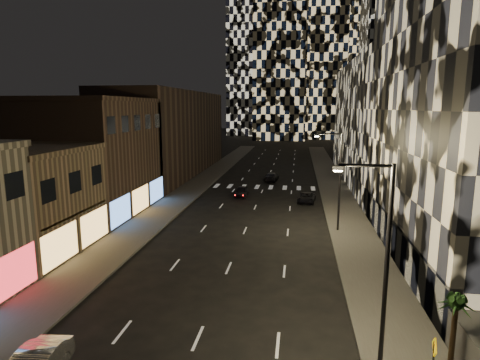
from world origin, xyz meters
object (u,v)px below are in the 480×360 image
(car_dark_midlane, at_px, (241,192))
(car_dark_rightlane, at_px, (307,198))
(streetlight_near, at_px, (382,252))
(car_dark_oncoming, at_px, (272,177))
(palm_tree, at_px, (456,308))
(streetlight_far, at_px, (337,175))
(ped_sign, at_px, (434,357))

(car_dark_midlane, height_order, car_dark_rightlane, car_dark_midlane)
(streetlight_near, distance_m, car_dark_oncoming, 46.08)
(car_dark_oncoming, height_order, palm_tree, palm_tree)
(streetlight_far, height_order, car_dark_rightlane, streetlight_far)
(car_dark_oncoming, xyz_separation_m, car_dark_rightlane, (5.14, -14.02, -0.07))
(streetlight_near, xyz_separation_m, ped_sign, (1.83, -1.75, -3.55))
(car_dark_rightlane, distance_m, palm_tree, 31.83)
(car_dark_rightlane, bearing_deg, palm_tree, -73.40)
(streetlight_far, xyz_separation_m, palm_tree, (3.15, -20.05, -2.29))
(streetlight_near, distance_m, ped_sign, 4.36)
(ped_sign, bearing_deg, car_dark_rightlane, 106.56)
(car_dark_midlane, relative_size, palm_tree, 1.12)
(streetlight_near, xyz_separation_m, streetlight_far, (0.00, 20.00, 0.00))
(streetlight_near, distance_m, car_dark_rightlane, 31.65)
(car_dark_midlane, bearing_deg, streetlight_far, -52.13)
(streetlight_near, bearing_deg, car_dark_midlane, 107.85)
(streetlight_far, bearing_deg, car_dark_rightlane, 102.29)
(car_dark_midlane, bearing_deg, palm_tree, -68.43)
(car_dark_midlane, distance_m, car_dark_rightlane, 8.55)
(car_dark_midlane, height_order, palm_tree, palm_tree)
(car_dark_rightlane, height_order, palm_tree, palm_tree)
(streetlight_far, height_order, palm_tree, streetlight_far)
(palm_tree, bearing_deg, car_dark_rightlane, 100.13)
(car_dark_oncoming, distance_m, car_dark_rightlane, 14.93)
(streetlight_near, relative_size, car_dark_rightlane, 2.15)
(car_dark_midlane, bearing_deg, car_dark_oncoming, 74.21)
(car_dark_oncoming, height_order, car_dark_rightlane, car_dark_oncoming)
(streetlight_far, xyz_separation_m, car_dark_rightlane, (-2.44, 11.19, -4.77))
(streetlight_near, xyz_separation_m, car_dark_rightlane, (-2.44, 31.19, -4.77))
(streetlight_near, xyz_separation_m, palm_tree, (3.15, -0.05, -2.29))
(streetlight_far, height_order, car_dark_oncoming, streetlight_far)
(streetlight_near, relative_size, streetlight_far, 1.00)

